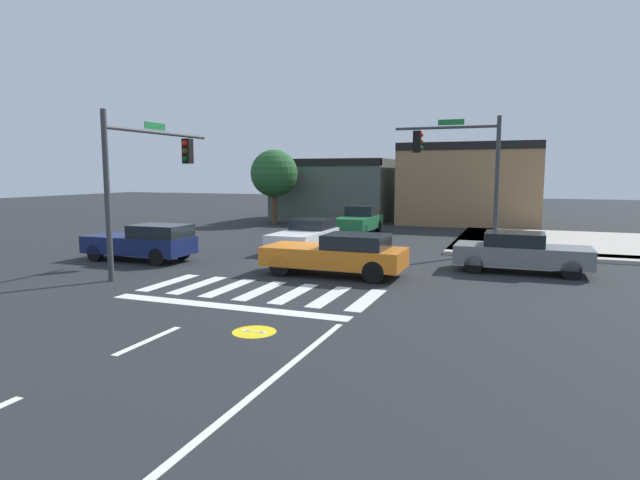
% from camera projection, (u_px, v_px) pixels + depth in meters
% --- Properties ---
extents(ground_plane, '(120.00, 120.00, 0.00)m').
position_uv_depth(ground_plane, '(317.00, 266.00, 19.72)').
color(ground_plane, '#232628').
extents(crosswalk_near, '(6.91, 2.67, 0.01)m').
position_uv_depth(crosswalk_near, '(261.00, 290.00, 15.55)').
color(crosswalk_near, silver).
rests_on(crosswalk_near, ground_plane).
extents(lane_markings, '(6.80, 24.25, 0.01)m').
position_uv_depth(lane_markings, '(60.00, 415.00, 7.54)').
color(lane_markings, white).
rests_on(lane_markings, ground_plane).
extents(bike_detector_marking, '(0.96, 0.96, 0.01)m').
position_uv_depth(bike_detector_marking, '(254.00, 332.00, 11.50)').
color(bike_detector_marking, yellow).
rests_on(bike_detector_marking, ground_plane).
extents(curb_corner_northeast, '(10.00, 10.60, 0.15)m').
position_uv_depth(curb_corner_northeast, '(553.00, 243.00, 25.42)').
color(curb_corner_northeast, '#B2AA9E').
rests_on(curb_corner_northeast, ground_plane).
extents(storefront_row, '(18.14, 6.22, 5.35)m').
position_uv_depth(storefront_row, '(409.00, 186.00, 37.22)').
color(storefront_row, '#4C564C').
rests_on(storefront_row, ground_plane).
extents(traffic_signal_southwest, '(0.32, 5.55, 5.37)m').
position_uv_depth(traffic_signal_southwest, '(149.00, 165.00, 18.36)').
color(traffic_signal_southwest, '#383A3D').
rests_on(traffic_signal_southwest, ground_plane).
extents(traffic_signal_northeast, '(4.45, 0.32, 5.79)m').
position_uv_depth(traffic_signal_northeast, '(461.00, 160.00, 22.80)').
color(traffic_signal_northeast, '#383A3D').
rests_on(traffic_signal_northeast, ground_plane).
extents(car_white, '(1.87, 4.26, 1.33)m').
position_uv_depth(car_white, '(306.00, 235.00, 23.72)').
color(car_white, white).
rests_on(car_white, ground_plane).
extents(car_gray, '(4.45, 1.75, 1.38)m').
position_uv_depth(car_gray, '(520.00, 252.00, 18.33)').
color(car_gray, slate).
rests_on(car_gray, ground_plane).
extents(car_orange, '(4.72, 1.87, 1.42)m').
position_uv_depth(car_orange, '(338.00, 254.00, 17.76)').
color(car_orange, orange).
rests_on(car_orange, ground_plane).
extents(car_navy, '(4.32, 1.73, 1.45)m').
position_uv_depth(car_navy, '(144.00, 242.00, 20.75)').
color(car_navy, '#141E4C').
rests_on(car_navy, ground_plane).
extents(car_green, '(1.80, 4.23, 1.56)m').
position_uv_depth(car_green, '(359.00, 220.00, 30.02)').
color(car_green, '#1E6638').
rests_on(car_green, ground_plane).
extents(roadside_tree, '(3.14, 3.14, 4.97)m').
position_uv_depth(roadside_tree, '(274.00, 174.00, 35.29)').
color(roadside_tree, '#4C3823').
rests_on(roadside_tree, ground_plane).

